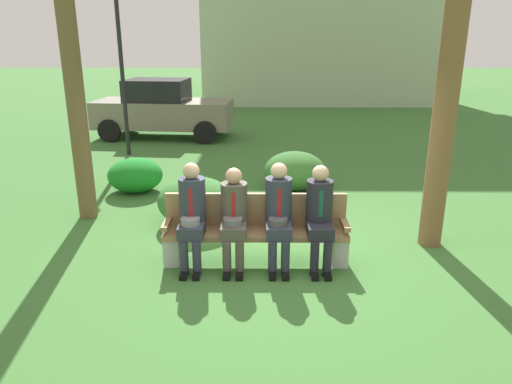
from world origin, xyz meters
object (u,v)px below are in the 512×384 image
shrub_far_lawn (196,201)px  street_lamp (121,56)px  parked_car_near (162,109)px  seated_man_rightmost (320,212)px  park_bench (256,230)px  seated_man_centerleft (234,213)px  seated_man_centerright (279,211)px  shrub_mid_lawn (295,171)px  shrub_near_bench (135,175)px  seated_man_leftmost (192,211)px

shrub_far_lawn → street_lamp: size_ratio=0.30×
parked_car_near → seated_man_rightmost: bearing=-66.5°
park_bench → seated_man_rightmost: seated_man_rightmost is taller
seated_man_centerleft → shrub_far_lawn: 1.65m
seated_man_centerleft → parked_car_near: (-2.49, 8.27, 0.12)m
park_bench → seated_man_rightmost: 0.88m
seated_man_rightmost → parked_car_near: (-3.58, 8.26, 0.10)m
seated_man_rightmost → shrub_far_lawn: seated_man_rightmost is taller
park_bench → seated_man_centerright: 0.45m
shrub_mid_lawn → street_lamp: size_ratio=0.30×
seated_man_centerleft → shrub_far_lawn: bearing=115.1°
shrub_near_bench → seated_man_leftmost: bearing=-63.9°
seated_man_rightmost → parked_car_near: size_ratio=0.33×
seated_man_centerright → seated_man_centerleft: bearing=-179.4°
park_bench → seated_man_centerleft: (-0.28, -0.14, 0.28)m
shrub_near_bench → street_lamp: size_ratio=0.26×
seated_man_centerright → shrub_near_bench: (-2.62, 3.10, -0.43)m
seated_man_centerleft → shrub_mid_lawn: size_ratio=1.09×
seated_man_centerleft → shrub_far_lawn: seated_man_centerleft is taller
shrub_near_bench → seated_man_rightmost: bearing=-44.6°
seated_man_rightmost → seated_man_centerleft: bearing=-179.5°
shrub_near_bench → shrub_mid_lawn: bearing=3.5°
seated_man_leftmost → seated_man_centerright: seated_man_centerright is taller
seated_man_rightmost → shrub_near_bench: 4.43m
seated_man_leftmost → seated_man_centerleft: (0.53, -0.01, -0.03)m
seated_man_leftmost → shrub_near_bench: (-1.52, 3.10, -0.43)m
park_bench → parked_car_near: bearing=108.8°
seated_man_centerleft → shrub_near_bench: bearing=123.5°
park_bench → seated_man_rightmost: size_ratio=1.80×
seated_man_leftmost → shrub_far_lawn: bearing=95.9°
seated_man_centerright → shrub_mid_lawn: bearing=82.3°
park_bench → seated_man_centerleft: 0.42m
shrub_near_bench → parked_car_near: size_ratio=0.26×
parked_car_near → seated_man_leftmost: bearing=-76.7°
seated_man_centerleft → parked_car_near: 8.63m
park_bench → shrub_mid_lawn: 3.24m
seated_man_centerleft → seated_man_rightmost: seated_man_rightmost is taller
seated_man_centerright → street_lamp: street_lamp is taller
seated_man_leftmost → seated_man_rightmost: bearing=0.1°
seated_man_leftmost → shrub_far_lawn: 1.51m
seated_man_centerleft → shrub_mid_lawn: seated_man_centerleft is taller
seated_man_rightmost → park_bench: bearing=171.1°
shrub_mid_lawn → street_lamp: (-3.99, 2.83, 2.03)m
seated_man_centerright → seated_man_rightmost: size_ratio=1.02×
shrub_far_lawn → street_lamp: bearing=116.2°
seated_man_leftmost → seated_man_centerleft: bearing=-0.7°
seated_man_rightmost → street_lamp: (-4.07, 6.11, 1.66)m
park_bench → seated_man_centerright: (0.29, -0.13, 0.31)m
park_bench → shrub_near_bench: park_bench is taller
seated_man_centerright → parked_car_near: size_ratio=0.34×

